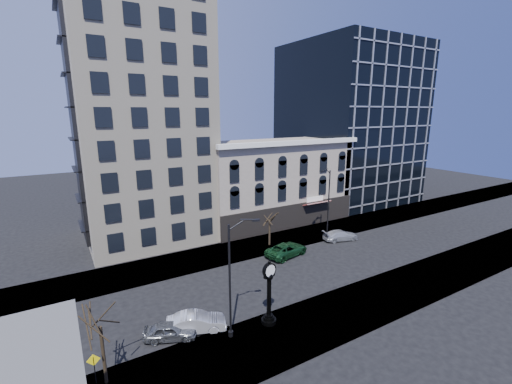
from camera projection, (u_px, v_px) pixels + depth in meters
ground at (259, 282)px, 33.47m from camera, size 160.00×160.00×0.00m
sidewalk_far at (224, 253)px, 40.16m from camera, size 160.00×6.00×0.12m
sidewalk_near at (312, 324)px, 26.76m from camera, size 160.00×6.00×0.12m
cream_tower at (137, 86)px, 41.85m from camera, size 15.90×15.40×42.50m
victorian_row at (273, 182)px, 51.37m from camera, size 22.60×11.19×12.50m
glass_office at (348, 124)px, 63.65m from camera, size 20.00×20.15×28.00m
street_clock at (269, 295)px, 26.27m from camera, size 1.19×1.19×5.23m
street_lamp_near at (239, 248)px, 23.79m from camera, size 2.31×0.89×9.15m
street_lamp_far at (327, 185)px, 43.70m from camera, size 2.31×1.08×9.32m
bare_tree_near at (99, 314)px, 19.84m from camera, size 3.60×3.60×6.17m
bare_tree_far at (270, 215)px, 41.68m from camera, size 2.99×2.99×5.12m
warning_sign at (94, 365)px, 20.10m from camera, size 0.75×0.09×2.31m
car_near_a at (170, 331)px, 24.94m from camera, size 4.12×2.95×1.30m
car_near_b at (196, 322)px, 25.82m from camera, size 4.71×2.96×1.47m
car_far_a at (287, 250)px, 39.40m from camera, size 5.76×3.51×1.49m
car_far_b at (340, 235)px, 44.20m from camera, size 4.93×2.95×1.34m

